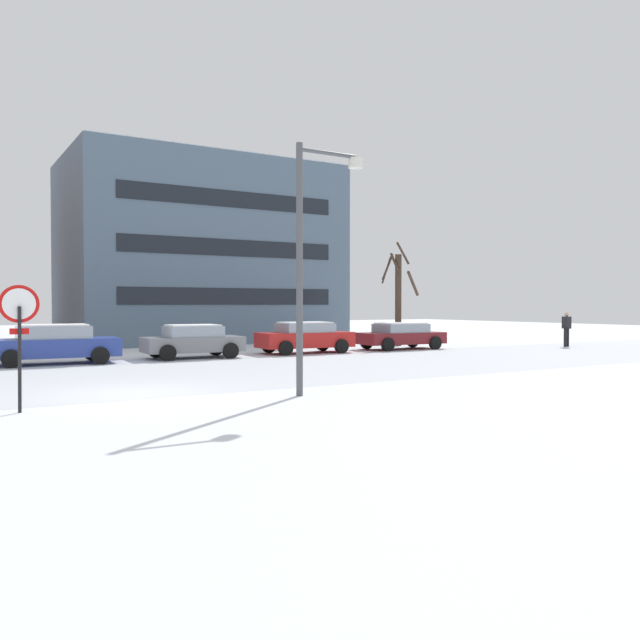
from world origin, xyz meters
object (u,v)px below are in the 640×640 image
object	(u,v)px
stop_sign	(19,323)
parked_car_blue	(54,344)
pedestrian_crossing	(567,326)
street_lamp	(311,243)
parked_car_maroon	(401,335)
parked_car_red	(305,337)
parked_car_gray	(193,341)

from	to	relation	value
stop_sign	parked_car_blue	xyz separation A→B (m)	(2.32, 11.10, -1.06)
parked_car_blue	pedestrian_crossing	bearing A→B (deg)	-7.08
street_lamp	stop_sign	bearing A→B (deg)	173.48
stop_sign	street_lamp	bearing A→B (deg)	-6.52
stop_sign	parked_car_blue	size ratio (longest dim) A/B	0.56
pedestrian_crossing	parked_car_maroon	bearing A→B (deg)	161.50
parked_car_red	street_lamp	bearing A→B (deg)	-118.96
parked_car_red	parked_car_maroon	bearing A→B (deg)	-1.98
parked_car_gray	parked_car_maroon	bearing A→B (deg)	-0.60
parked_car_blue	parked_car_gray	world-z (taller)	parked_car_blue
street_lamp	pedestrian_crossing	size ratio (longest dim) A/B	3.37
stop_sign	parked_car_maroon	distance (m)	21.25
stop_sign	parked_car_maroon	xyz separation A→B (m)	(18.19, 10.94, -1.13)
parked_car_red	pedestrian_crossing	size ratio (longest dim) A/B	2.43
parked_car_maroon	pedestrian_crossing	world-z (taller)	pedestrian_crossing
stop_sign	street_lamp	world-z (taller)	street_lamp
parked_car_red	parked_car_gray	bearing A→B (deg)	-179.22
stop_sign	parked_car_maroon	bearing A→B (deg)	31.03
parked_car_gray	parked_car_red	size ratio (longest dim) A/B	0.93
parked_car_maroon	pedestrian_crossing	xyz separation A→B (m)	(8.60, -2.88, 0.37)
parked_car_red	pedestrian_crossing	xyz separation A→B (m)	(13.88, -3.06, 0.32)
stop_sign	pedestrian_crossing	xyz separation A→B (m)	(26.78, 8.07, -0.76)
street_lamp	pedestrian_crossing	xyz separation A→B (m)	(20.44, 8.79, -2.62)
stop_sign	parked_car_blue	world-z (taller)	stop_sign
street_lamp	parked_car_gray	size ratio (longest dim) A/B	1.50
parked_car_gray	parked_car_blue	bearing A→B (deg)	179.44
parked_car_gray	parked_car_maroon	world-z (taller)	parked_car_gray
street_lamp	parked_car_maroon	xyz separation A→B (m)	(11.85, 11.67, -2.99)
parked_car_maroon	pedestrian_crossing	bearing A→B (deg)	-18.50
parked_car_red	stop_sign	bearing A→B (deg)	-139.22
street_lamp	parked_car_maroon	distance (m)	16.89
street_lamp	parked_car_maroon	bearing A→B (deg)	44.56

